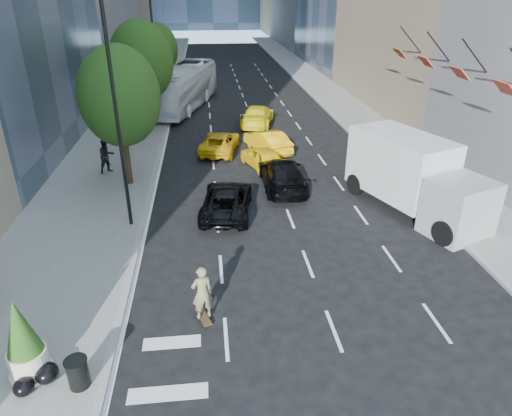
{
  "coord_description": "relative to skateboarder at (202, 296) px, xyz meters",
  "views": [
    {
      "loc": [
        -2.78,
        -15.24,
        10.06
      ],
      "look_at": [
        -0.88,
        2.06,
        1.6
      ],
      "focal_mm": 32.0,
      "sensor_mm": 36.0,
      "label": 1
    }
  ],
  "objects": [
    {
      "name": "pedestrian_b",
      "position": [
        -4.76,
        21.0,
        0.07
      ],
      "size": [
        1.08,
        0.52,
        1.79
      ],
      "primitive_type": "imported",
      "rotation": [
        0.0,
        0.0,
        3.06
      ],
      "color": "black",
      "rests_on": "sidewalk_left"
    },
    {
      "name": "garbage_bags",
      "position": [
        -4.52,
        -2.46,
        -0.57
      ],
      "size": [
        1.09,
        1.05,
        0.54
      ],
      "color": "black",
      "rests_on": "sidewalk_left"
    },
    {
      "name": "planter_shrub",
      "position": [
        -4.86,
        -2.0,
        0.39
      ],
      "size": [
        1.06,
        1.06,
        2.54
      ],
      "color": "beige",
      "rests_on": "sidewalk_left"
    },
    {
      "name": "tree_near",
      "position": [
        -4.0,
        12.0,
        4.0
      ],
      "size": [
        4.2,
        4.2,
        7.46
      ],
      "color": "black",
      "rests_on": "sidewalk_left"
    },
    {
      "name": "taxi_c",
      "position": [
        1.2,
        17.27,
        -0.3
      ],
      "size": [
        3.15,
        5.15,
        1.33
      ],
      "primitive_type": "imported",
      "rotation": [
        0.0,
        0.0,
        2.94
      ],
      "color": "#D7A00B",
      "rests_on": "ground"
    },
    {
      "name": "lamp_near",
      "position": [
        -3.12,
        7.0,
        4.84
      ],
      "size": [
        2.13,
        0.22,
        10.0
      ],
      "color": "black",
      "rests_on": "sidewalk_left"
    },
    {
      "name": "skateboarder",
      "position": [
        0.0,
        0.0,
        0.0
      ],
      "size": [
        0.82,
        0.66,
        1.94
      ],
      "primitive_type": "imported",
      "rotation": [
        0.0,
        0.0,
        3.45
      ],
      "color": "olive",
      "rests_on": "ground"
    },
    {
      "name": "tree_far",
      "position": [
        -4.0,
        35.0,
        3.65
      ],
      "size": [
        3.9,
        3.9,
        6.92
      ],
      "color": "black",
      "rests_on": "sidewalk_left"
    },
    {
      "name": "ground",
      "position": [
        3.2,
        3.0,
        -0.97
      ],
      "size": [
        160.0,
        160.0,
        0.0
      ],
      "primitive_type": "plane",
      "color": "black",
      "rests_on": "ground"
    },
    {
      "name": "pedestrian_a",
      "position": [
        -5.51,
        13.84,
        0.18
      ],
      "size": [
        1.23,
        1.19,
        2.0
      ],
      "primitive_type": "imported",
      "rotation": [
        0.0,
        0.0,
        0.63
      ],
      "color": "black",
      "rests_on": "sidewalk_left"
    },
    {
      "name": "taxi_a",
      "position": [
        3.7,
        14.0,
        -0.3
      ],
      "size": [
        2.78,
        4.24,
        1.34
      ],
      "primitive_type": "imported",
      "rotation": [
        0.0,
        0.0,
        3.47
      ],
      "color": "yellow",
      "rests_on": "ground"
    },
    {
      "name": "traffic_signal",
      "position": [
        -3.2,
        43.0,
        3.26
      ],
      "size": [
        2.48,
        0.53,
        5.2
      ],
      "color": "black",
      "rests_on": "sidewalk_left"
    },
    {
      "name": "taxi_b",
      "position": [
        4.4,
        17.0,
        -0.24
      ],
      "size": [
        3.01,
        4.7,
        1.46
      ],
      "primitive_type": "imported",
      "rotation": [
        0.0,
        0.0,
        3.5
      ],
      "color": "#FBB50D",
      "rests_on": "ground"
    },
    {
      "name": "lamp_far",
      "position": [
        -3.12,
        25.0,
        4.84
      ],
      "size": [
        2.13,
        0.22,
        10.0
      ],
      "color": "black",
      "rests_on": "sidewalk_left"
    },
    {
      "name": "taxi_d",
      "position": [
        4.46,
        23.5,
        -0.17
      ],
      "size": [
        3.48,
        5.89,
        1.6
      ],
      "primitive_type": "imported",
      "rotation": [
        0.0,
        0.0,
        2.9
      ],
      "color": "yellow",
      "rests_on": "ground"
    },
    {
      "name": "black_sedan_mercedes",
      "position": [
        4.4,
        10.79,
        -0.18
      ],
      "size": [
        2.27,
        5.49,
        1.59
      ],
      "primitive_type": "imported",
      "rotation": [
        0.0,
        0.0,
        3.15
      ],
      "color": "black",
      "rests_on": "ground"
    },
    {
      "name": "city_bus",
      "position": [
        -1.6,
        30.21,
        0.9
      ],
      "size": [
        6.45,
        13.8,
        3.74
      ],
      "primitive_type": "imported",
      "rotation": [
        0.0,
        0.0,
        -0.26
      ],
      "color": "white",
      "rests_on": "ground"
    },
    {
      "name": "black_sedan_lincoln",
      "position": [
        1.2,
        8.0,
        -0.28
      ],
      "size": [
        2.96,
        5.21,
        1.37
      ],
      "primitive_type": "imported",
      "rotation": [
        0.0,
        0.0,
        3.0
      ],
      "color": "black",
      "rests_on": "ground"
    },
    {
      "name": "trash_can",
      "position": [
        -3.4,
        -2.58,
        -0.39
      ],
      "size": [
        0.57,
        0.57,
        0.86
      ],
      "primitive_type": "cylinder",
      "color": "black",
      "rests_on": "sidewalk_left"
    },
    {
      "name": "sidewalk_right",
      "position": [
        13.2,
        33.0,
        -0.9
      ],
      "size": [
        4.0,
        120.0,
        0.15
      ],
      "primitive_type": "cube",
      "color": "slate",
      "rests_on": "ground"
    },
    {
      "name": "box_truck",
      "position": [
        10.28,
        7.32,
        0.85
      ],
      "size": [
        5.15,
        7.95,
        3.58
      ],
      "rotation": [
        0.0,
        0.0,
        0.36
      ],
      "color": "silver",
      "rests_on": "ground"
    },
    {
      "name": "facade_flags",
      "position": [
        13.84,
        13.0,
        5.21
      ],
      "size": [
        1.85,
        13.3,
        2.05
      ],
      "color": "black",
      "rests_on": "ground"
    },
    {
      "name": "tree_mid",
      "position": [
        -4.0,
        22.0,
        4.35
      ],
      "size": [
        4.5,
        4.5,
        7.99
      ],
      "color": "black",
      "rests_on": "sidewalk_left"
    },
    {
      "name": "sidewalk_left",
      "position": [
        -5.8,
        33.0,
        -0.9
      ],
      "size": [
        6.0,
        120.0,
        0.15
      ],
      "primitive_type": "cube",
      "color": "slate",
      "rests_on": "ground"
    }
  ]
}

